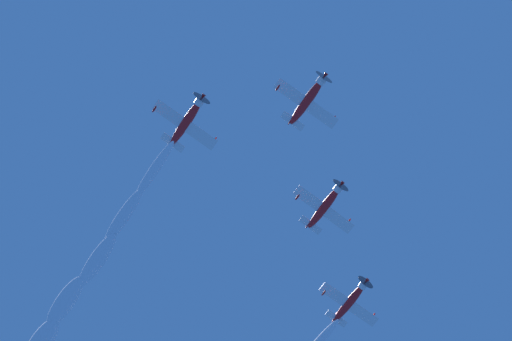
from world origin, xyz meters
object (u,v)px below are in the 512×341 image
Objects in this scene: airplane_left_wingman at (325,206)px; airplane_right_wingman at (187,121)px; airplane_lead at (308,100)px; airplane_slot_tail at (351,301)px.

airplane_left_wingman is 0.99× the size of airplane_right_wingman.
airplane_lead is at bearing 127.22° from airplane_right_wingman.
airplane_left_wingman is at bearing -144.59° from airplane_lead.
airplane_slot_tail is (-11.32, -6.61, -0.88)m from airplane_left_wingman.
airplane_left_wingman reaches higher than airplane_right_wingman.
airplane_left_wingman is (-10.84, -7.71, -0.33)m from airplane_lead.
airplane_lead is 1.00× the size of airplane_slot_tail.
airplane_right_wingman is at bearing -9.42° from airplane_left_wingman.
airplane_slot_tail is (-30.42, -3.44, 0.25)m from airplane_right_wingman.
airplane_slot_tail is (-22.16, -14.31, -1.21)m from airplane_lead.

